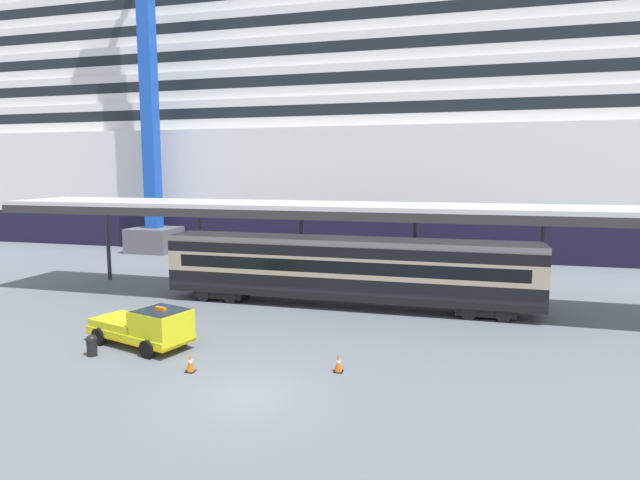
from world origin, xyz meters
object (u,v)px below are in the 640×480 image
dockside_crane (152,67)px  quay_bollard (92,344)px  service_truck (147,326)px  traffic_cone_near (338,363)px  traffic_cone_mid (190,363)px  train_carriage (346,268)px  cruise_ship (397,124)px

dockside_crane → quay_bollard: 35.01m
service_truck → traffic_cone_near: size_ratio=7.21×
traffic_cone_mid → dockside_crane: bearing=123.8°
dockside_crane → quay_bollard: (13.49, -27.22, -17.39)m
traffic_cone_mid → dockside_crane: size_ratio=0.01×
train_carriage → traffic_cone_mid: 12.52m
cruise_ship → dockside_crane: 27.57m
cruise_ship → train_carriage: bearing=-88.3°
train_carriage → quay_bollard: (-9.02, -11.15, -1.79)m
service_truck → cruise_ship: bearing=81.5°
service_truck → traffic_cone_near: (9.17, -0.69, -0.61)m
dockside_crane → quay_bollard: bearing=-63.6°
service_truck → train_carriage: bearing=52.4°
train_carriage → quay_bollard: bearing=-129.0°
cruise_ship → traffic_cone_near: bearing=-86.2°
traffic_cone_near → dockside_crane: size_ratio=0.01×
cruise_ship → train_carriage: cruise_ship is taller
service_truck → traffic_cone_mid: service_truck is taller
traffic_cone_mid → quay_bollard: (-5.09, 0.57, 0.13)m
quay_bollard → traffic_cone_mid: bearing=-6.4°
train_carriage → traffic_cone_mid: size_ratio=27.89×
cruise_ship → traffic_cone_mid: cruise_ship is taller
service_truck → traffic_cone_mid: bearing=-33.3°
dockside_crane → cruise_ship: bearing=37.7°
train_carriage → traffic_cone_near: 10.54m
service_truck → traffic_cone_mid: size_ratio=7.04×
cruise_ship → dockside_crane: size_ratio=2.55×
service_truck → dockside_crane: 34.22m
service_truck → quay_bollard: size_ratio=5.79×
dockside_crane → service_truck: bearing=-59.3°
cruise_ship → traffic_cone_near: size_ratio=190.41×
service_truck → quay_bollard: bearing=-136.1°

